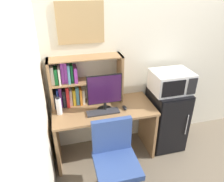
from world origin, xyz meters
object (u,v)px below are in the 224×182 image
mini_fridge (166,118)px  wall_corkboard (81,23)px  hutch_bookshelf (74,82)px  desk_chair (115,166)px  computer_mouse (125,108)px  water_bottle (59,106)px  microwave (171,81)px  keyboard (103,112)px  monitor (105,92)px

mini_fridge → wall_corkboard: size_ratio=1.62×
hutch_bookshelf → desk_chair: size_ratio=1.00×
computer_mouse → water_bottle: bearing=173.6°
hutch_bookshelf → microwave: (1.24, -0.20, -0.04)m
keyboard → desk_chair: bearing=-88.4°
computer_mouse → mini_fridge: 0.74m
monitor → computer_mouse: size_ratio=4.59×
monitor → wall_corkboard: wall_corkboard is taller
keyboard → mini_fridge: size_ratio=0.45×
water_bottle → mini_fridge: bearing=-0.3°
desk_chair → microwave: bearing=34.3°
computer_mouse → desk_chair: (-0.27, -0.55, -0.38)m
water_bottle → desk_chair: (0.53, -0.64, -0.47)m
water_bottle → desk_chair: water_bottle is taller
computer_mouse → wall_corkboard: size_ratio=0.19×
water_bottle → wall_corkboard: size_ratio=0.42×
mini_fridge → keyboard: bearing=-173.8°
hutch_bookshelf → desk_chair: hutch_bookshelf is taller
keyboard → water_bottle: size_ratio=1.73×
mini_fridge → computer_mouse: bearing=-172.9°
monitor → keyboard: 0.26m
keyboard → mini_fridge: 1.00m
computer_mouse → water_bottle: 0.81m
water_bottle → mini_fridge: size_ratio=0.26×
computer_mouse → desk_chair: size_ratio=0.11×
microwave → water_bottle: bearing=179.8°
hutch_bookshelf → water_bottle: hutch_bookshelf is taller
microwave → monitor: bearing=-176.6°
microwave → wall_corkboard: size_ratio=0.93×
wall_corkboard → desk_chair: bearing=-79.2°
mini_fridge → wall_corkboard: (-1.10, 0.29, 1.32)m
monitor → computer_mouse: (0.25, -0.03, -0.24)m
hutch_bookshelf → mini_fridge: 1.40m
microwave → wall_corkboard: wall_corkboard is taller
keyboard → mini_fridge: mini_fridge is taller
hutch_bookshelf → monitor: hutch_bookshelf is taller
monitor → wall_corkboard: size_ratio=0.87×
hutch_bookshelf → microwave: bearing=-9.1°
monitor → desk_chair: (-0.02, -0.58, -0.62)m
keyboard → microwave: bearing=6.4°
wall_corkboard → hutch_bookshelf: bearing=-146.3°
computer_mouse → microwave: size_ratio=0.20×
computer_mouse → wall_corkboard: bearing=140.0°
keyboard → water_bottle: (-0.52, 0.11, 0.10)m
monitor → desk_chair: 0.85m
desk_chair → hutch_bookshelf: bearing=110.5°
monitor → computer_mouse: bearing=-6.9°
desk_chair → water_bottle: bearing=129.8°
microwave → desk_chair: size_ratio=0.56×
monitor → desk_chair: monitor is taller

